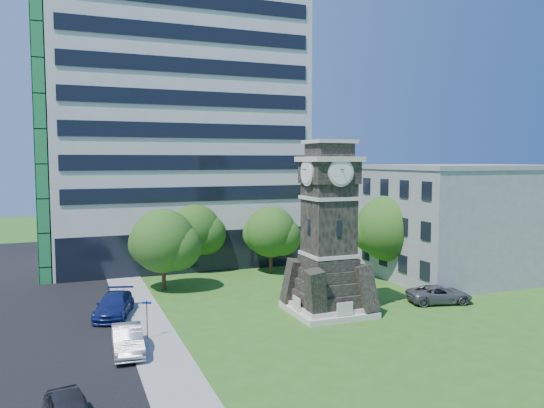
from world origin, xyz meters
name	(u,v)px	position (x,y,z in m)	size (l,w,h in m)	color
ground	(301,325)	(0.00, 0.00, 0.00)	(160.00, 160.00, 0.00)	#2F5D1A
sidewalk	(144,319)	(-9.50, 5.00, 0.03)	(3.00, 70.00, 0.06)	gray
street	(5,334)	(-18.00, 5.00, 0.01)	(14.00, 80.00, 0.02)	black
clock_tower	(329,239)	(3.00, 2.00, 5.28)	(5.40, 5.40, 12.22)	beige
office_tall	(174,128)	(-3.20, 25.84, 14.22)	(26.20, 15.11, 28.60)	silver
office_low	(462,221)	(19.97, 8.00, 5.21)	(15.20, 12.20, 10.40)	#999C9E
car_street_mid	(127,340)	(-11.20, -1.05, 0.75)	(1.60, 4.58, 1.51)	#919498
car_street_north	(114,305)	(-11.31, 6.55, 0.78)	(2.18, 5.36, 1.56)	navy
car_east_lot	(439,294)	(12.00, 1.11, 0.67)	(2.23, 4.84, 1.34)	#515156
park_bench	(354,310)	(4.16, 0.30, 0.48)	(1.76, 0.47, 0.91)	black
street_sign	(147,315)	(-9.83, 0.92, 1.49)	(0.57, 0.06, 2.38)	black
tree_nw	(164,243)	(-6.75, 12.56, 4.01)	(5.83, 5.30, 6.83)	#332114
tree_nc	(193,231)	(-2.71, 19.56, 3.94)	(6.05, 5.50, 6.86)	#332114
tree_ne	(271,233)	(3.98, 15.70, 3.85)	(5.34, 4.86, 6.44)	#332114
tree_east	(390,230)	(13.00, 9.30, 4.52)	(6.58, 5.98, 7.70)	#332114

